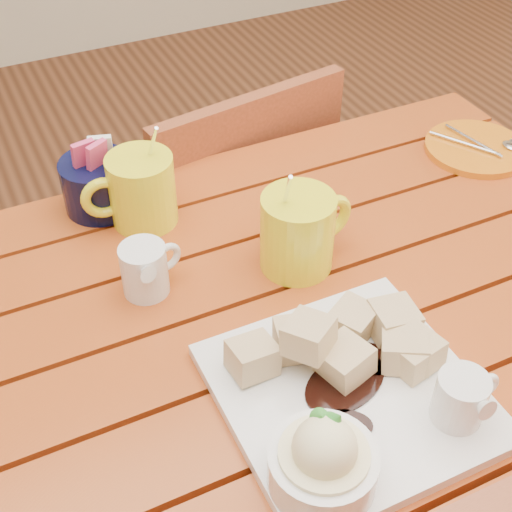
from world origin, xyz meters
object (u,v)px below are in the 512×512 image
table (264,385)px  coffee_mug_left (140,189)px  coffee_mug_right (299,230)px  chair_far (224,234)px  dessert_plate (348,399)px  orange_saucer (477,148)px

table → coffee_mug_left: size_ratio=7.44×
coffee_mug_right → chair_far: bearing=71.8°
dessert_plate → orange_saucer: size_ratio=1.65×
coffee_mug_left → chair_far: size_ratio=0.20×
coffee_mug_right → chair_far: 0.56m
coffee_mug_right → orange_saucer: coffee_mug_right is taller
table → dessert_plate: bearing=-81.1°
table → orange_saucer: size_ratio=7.04×
dessert_plate → orange_saucer: dessert_plate is taller
dessert_plate → orange_saucer: bearing=37.7°
coffee_mug_left → orange_saucer: size_ratio=0.95×
chair_far → orange_saucer: bearing=128.6°
table → coffee_mug_right: size_ratio=7.20×
coffee_mug_left → chair_far: coffee_mug_left is taller
orange_saucer → coffee_mug_left: bearing=173.5°
coffee_mug_left → coffee_mug_right: size_ratio=0.97×
coffee_mug_right → orange_saucer: size_ratio=0.98×
dessert_plate → coffee_mug_right: bearing=73.7°
table → orange_saucer: 0.56m
coffee_mug_right → chair_far: coffee_mug_right is taller
coffee_mug_left → orange_saucer: (0.57, -0.06, -0.05)m
table → dessert_plate: (0.02, -0.16, 0.14)m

